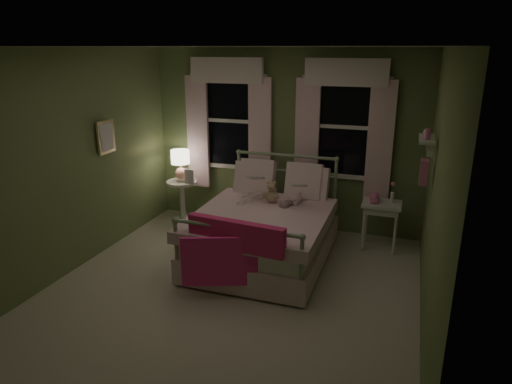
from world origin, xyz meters
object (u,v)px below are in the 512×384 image
at_px(bed, 265,230).
at_px(teddy_bear, 271,194).
at_px(child_right, 296,184).
at_px(nightstand_left, 182,196).
at_px(table_lamp, 180,162).
at_px(nightstand_right, 381,210).
at_px(child_left, 255,175).

bearing_deg(bed, teddy_bear, 90.00).
height_order(child_right, nightstand_left, child_right).
bearing_deg(child_right, teddy_bear, 49.52).
xyz_separation_m(table_lamp, nightstand_right, (2.97, -0.04, -0.40)).
relative_size(bed, table_lamp, 4.48).
bearing_deg(nightstand_right, table_lamp, 179.24).
height_order(teddy_bear, table_lamp, table_lamp).
xyz_separation_m(child_left, child_right, (0.56, 0.00, -0.07)).
height_order(nightstand_left, table_lamp, table_lamp).
xyz_separation_m(bed, teddy_bear, (0.00, 0.26, 0.41)).
bearing_deg(teddy_bear, table_lamp, 160.36).
relative_size(bed, child_right, 3.07).
distance_m(child_left, child_right, 0.56).
height_order(child_left, nightstand_left, child_left).
bearing_deg(nightstand_left, bed, -27.49).
xyz_separation_m(teddy_bear, nightstand_right, (1.36, 0.53, -0.24)).
bearing_deg(child_right, bed, 76.43).
xyz_separation_m(child_left, table_lamp, (-1.33, 0.42, -0.02)).
xyz_separation_m(nightstand_left, table_lamp, (0.00, -0.00, 0.54)).
distance_m(bed, teddy_bear, 0.49).
distance_m(child_left, nightstand_right, 1.73).
distance_m(child_right, table_lamp, 1.93).
bearing_deg(teddy_bear, nightstand_right, 21.51).
relative_size(bed, nightstand_right, 3.18).
relative_size(bed, nightstand_left, 3.13).
xyz_separation_m(child_right, table_lamp, (-1.89, 0.42, 0.05)).
bearing_deg(bed, child_right, 56.40).
bearing_deg(nightstand_right, teddy_bear, -158.49).
relative_size(child_left, table_lamp, 1.76).
height_order(child_right, teddy_bear, child_right).
distance_m(bed, nightstand_left, 1.81).
bearing_deg(nightstand_left, child_left, -17.37).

